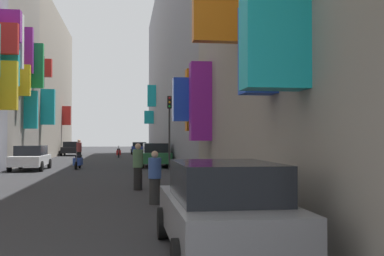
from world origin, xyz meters
TOP-DOWN VIEW (x-y plane):
  - ground_plane at (0.00, 30.00)m, footprint 140.00×140.00m
  - building_left_far at (-7.99, 48.17)m, footprint 7.11×23.63m
  - building_right_mid_b at (8.00, 38.09)m, footprint 7.02×43.83m
  - parked_car_black at (-3.85, 49.08)m, footprint 1.87×4.14m
  - parked_car_green at (3.93, 27.94)m, footprint 1.99×4.39m
  - parked_car_white at (-3.64, 25.90)m, footprint 1.92×4.41m
  - parked_car_blue at (3.53, 52.33)m, footprint 1.94×3.93m
  - parked_car_grey at (3.54, 4.04)m, footprint 1.93×4.27m
  - scooter_green at (3.84, 36.22)m, footprint 0.77×1.74m
  - scooter_red at (1.28, 43.55)m, footprint 0.46×1.78m
  - scooter_blue at (-0.94, 26.48)m, footprint 0.52×1.76m
  - pedestrian_crossing at (2.80, 10.25)m, footprint 0.38×0.38m
  - pedestrian_near_left at (-1.45, 32.46)m, footprint 0.39×0.39m
  - pedestrian_near_right at (2.42, 14.12)m, footprint 0.39×0.39m
  - traffic_light_near_corner at (4.59, 25.19)m, footprint 0.26×0.34m

SIDE VIEW (x-z plane):
  - ground_plane at x=0.00m, z-range 0.00..0.00m
  - scooter_blue at x=-0.94m, z-range -0.10..1.03m
  - scooter_red at x=1.28m, z-range -0.10..1.03m
  - scooter_green at x=3.84m, z-range -0.10..1.03m
  - parked_car_blue at x=3.53m, z-range 0.04..1.44m
  - parked_car_white at x=-3.64m, z-range 0.03..1.48m
  - pedestrian_crossing at x=2.80m, z-range -0.01..1.54m
  - parked_car_black at x=-3.85m, z-range 0.03..1.53m
  - parked_car_grey at x=3.54m, z-range 0.03..1.57m
  - parked_car_green at x=3.93m, z-range 0.03..1.59m
  - pedestrian_near_right at x=2.42m, z-range 0.00..1.72m
  - pedestrian_near_left at x=-1.45m, z-range 0.00..1.80m
  - traffic_light_near_corner at x=4.59m, z-range 0.79..5.24m
  - building_left_far at x=-7.99m, z-range 0.00..14.98m
  - building_right_mid_b at x=8.00m, z-range 0.00..16.61m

